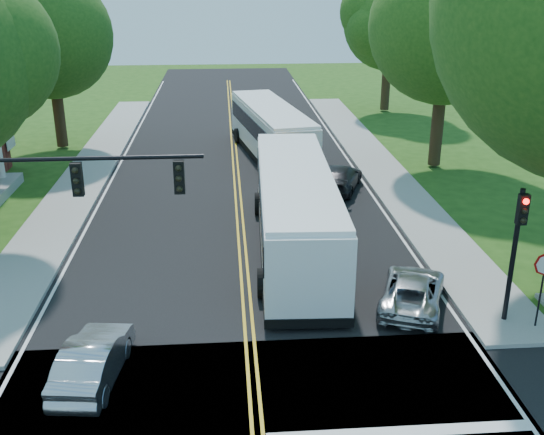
{
  "coord_description": "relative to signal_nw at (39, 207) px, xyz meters",
  "views": [
    {
      "loc": [
        -0.61,
        -10.78,
        10.51
      ],
      "look_at": [
        1.01,
        10.28,
        2.4
      ],
      "focal_mm": 42.0,
      "sensor_mm": 36.0,
      "label": 1
    }
  ],
  "objects": [
    {
      "name": "road",
      "position": [
        5.86,
        11.57,
        -4.37
      ],
      "size": [
        14.0,
        96.0,
        0.01
      ],
      "primitive_type": "cube",
      "color": "black",
      "rests_on": "ground"
    },
    {
      "name": "center_line",
      "position": [
        5.86,
        15.57,
        -4.36
      ],
      "size": [
        0.36,
        70.0,
        0.01
      ],
      "primitive_type": "cube",
      "color": "gold",
      "rests_on": "road"
    },
    {
      "name": "edge_line_w",
      "position": [
        -0.94,
        15.57,
        -4.36
      ],
      "size": [
        0.12,
        70.0,
        0.01
      ],
      "primitive_type": "cube",
      "color": "silver",
      "rests_on": "road"
    },
    {
      "name": "edge_line_e",
      "position": [
        12.66,
        15.57,
        -4.36
      ],
      "size": [
        0.12,
        70.0,
        0.01
      ],
      "primitive_type": "cube",
      "color": "silver",
      "rests_on": "road"
    },
    {
      "name": "stop_bar",
      "position": [
        9.36,
        -4.83,
        -4.36
      ],
      "size": [
        6.6,
        0.4,
        0.01
      ],
      "primitive_type": "cube",
      "color": "silver",
      "rests_on": "road"
    },
    {
      "name": "sidewalk_nw",
      "position": [
        -2.44,
        18.57,
        -4.3
      ],
      "size": [
        2.6,
        40.0,
        0.15
      ],
      "primitive_type": "cube",
      "color": "gray",
      "rests_on": "ground"
    },
    {
      "name": "sidewalk_ne",
      "position": [
        14.16,
        18.57,
        -4.3
      ],
      "size": [
        2.6,
        40.0,
        0.15
      ],
      "primitive_type": "cube",
      "color": "gray",
      "rests_on": "ground"
    },
    {
      "name": "tree_west_far",
      "position": [
        -5.14,
        23.57,
        2.62
      ],
      "size": [
        7.6,
        7.6,
        10.67
      ],
      "color": "#2E2212",
      "rests_on": "ground"
    },
    {
      "name": "tree_east_mid",
      "position": [
        17.36,
        17.57,
        3.48
      ],
      "size": [
        8.4,
        8.4,
        11.93
      ],
      "color": "#2E2212",
      "rests_on": "ground"
    },
    {
      "name": "tree_east_far",
      "position": [
        18.36,
        33.57,
        2.48
      ],
      "size": [
        7.2,
        7.2,
        10.34
      ],
      "color": "#2E2212",
      "rests_on": "ground"
    },
    {
      "name": "signal_nw",
      "position": [
        0.0,
        0.0,
        0.0
      ],
      "size": [
        7.15,
        0.46,
        5.66
      ],
      "color": "black",
      "rests_on": "ground"
    },
    {
      "name": "signal_ne",
      "position": [
        14.06,
        0.01,
        -1.41
      ],
      "size": [
        0.3,
        0.46,
        4.4
      ],
      "color": "black",
      "rests_on": "ground"
    },
    {
      "name": "bus_lead",
      "position": [
        7.98,
        6.29,
        -2.6
      ],
      "size": [
        3.53,
        13.02,
        3.34
      ],
      "rotation": [
        0.0,
        0.0,
        3.1
      ],
      "color": "white",
      "rests_on": "road"
    },
    {
      "name": "bus_follow",
      "position": [
        8.07,
        20.41,
        -2.72
      ],
      "size": [
        4.57,
        12.32,
        3.12
      ],
      "rotation": [
        0.0,
        0.0,
        3.31
      ],
      "color": "white",
      "rests_on": "road"
    },
    {
      "name": "hatchback",
      "position": [
        1.49,
        -2.05,
        -3.73
      ],
      "size": [
        1.8,
        4.01,
        1.28
      ],
      "primitive_type": "imported",
      "rotation": [
        0.0,
        0.0,
        3.02
      ],
      "color": "#A7A9AE",
      "rests_on": "road"
    },
    {
      "name": "suv",
      "position": [
        11.39,
        1.36,
        -3.78
      ],
      "size": [
        3.33,
        4.61,
        1.17
      ],
      "primitive_type": "imported",
      "rotation": [
        0.0,
        0.0,
        2.77
      ],
      "color": "#A7AAAE",
      "rests_on": "road"
    },
    {
      "name": "dark_sedan",
      "position": [
        11.1,
        13.77,
        -3.71
      ],
      "size": [
        3.33,
        4.89,
        1.31
      ],
      "primitive_type": "imported",
      "rotation": [
        0.0,
        0.0,
        2.78
      ],
      "color": "black",
      "rests_on": "road"
    }
  ]
}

